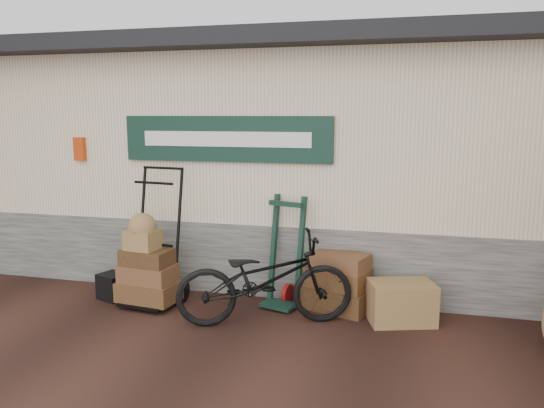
# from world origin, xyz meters

# --- Properties ---
(ground) EXTENTS (80.00, 80.00, 0.00)m
(ground) POSITION_xyz_m (0.00, 0.00, 0.00)
(ground) COLOR black
(ground) RESTS_ON ground
(station_building) EXTENTS (14.40, 4.10, 3.20)m
(station_building) POSITION_xyz_m (-0.01, 2.74, 1.61)
(station_building) COLOR #4C4C47
(station_building) RESTS_ON ground
(porter_trolley) EXTENTS (0.90, 0.72, 1.66)m
(porter_trolley) POSITION_xyz_m (-1.05, 0.52, 0.83)
(porter_trolley) COLOR black
(porter_trolley) RESTS_ON ground
(green_barrow) EXTENTS (0.57, 0.52, 1.31)m
(green_barrow) POSITION_xyz_m (0.48, 0.77, 0.65)
(green_barrow) COLOR black
(green_barrow) RESTS_ON ground
(suitcase_stack) EXTENTS (0.88, 0.71, 0.68)m
(suitcase_stack) POSITION_xyz_m (1.10, 0.81, 0.34)
(suitcase_stack) COLOR #382111
(suitcase_stack) RESTS_ON ground
(wicker_hamper) EXTENTS (0.79, 0.63, 0.45)m
(wicker_hamper) POSITION_xyz_m (1.82, 0.58, 0.22)
(wicker_hamper) COLOR olive
(wicker_hamper) RESTS_ON ground
(black_trunk) EXTENTS (0.39, 0.37, 0.32)m
(black_trunk) POSITION_xyz_m (-1.62, 0.46, 0.16)
(black_trunk) COLOR black
(black_trunk) RESTS_ON ground
(bicycle) EXTENTS (1.28, 2.01, 1.10)m
(bicycle) POSITION_xyz_m (0.39, 0.17, 0.55)
(bicycle) COLOR black
(bicycle) RESTS_ON ground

